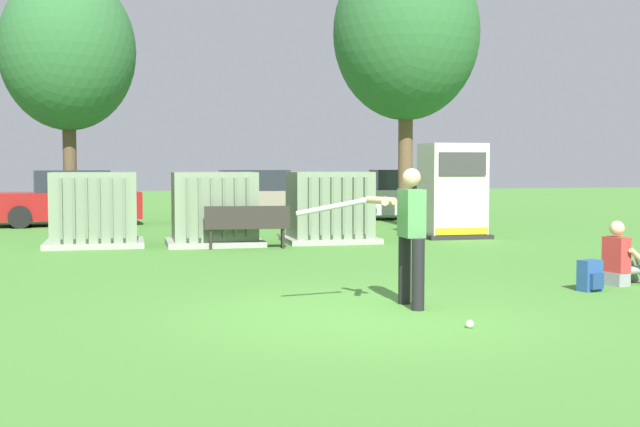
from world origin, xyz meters
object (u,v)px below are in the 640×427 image
transformer_mid_east (330,208)px  park_bench (247,224)px  parked_car_left_of_center (68,200)px  parked_car_rightmost (401,196)px  backpack (590,276)px  batter (407,230)px  seated_spectator (621,260)px  transformer_west (94,210)px  sports_ball (470,324)px  transformer_mid_west (214,210)px  parked_car_right_of_center (250,198)px  generator_enclosure (452,191)px

transformer_mid_east → park_bench: 2.36m
parked_car_left_of_center → parked_car_rightmost: size_ratio=1.01×
transformer_mid_east → park_bench: size_ratio=1.15×
park_bench → parked_car_rightmost: 10.45m
parked_car_left_of_center → parked_car_rightmost: 10.48m
transformer_mid_east → backpack: transformer_mid_east is taller
batter → seated_spectator: 3.93m
batter → backpack: size_ratio=3.95×
parked_car_rightmost → seated_spectator: bearing=-96.2°
batter → parked_car_left_of_center: size_ratio=0.40×
transformer_west → sports_ball: size_ratio=23.33×
park_bench → backpack: size_ratio=4.16×
transformer_mid_west → transformer_mid_east: bearing=2.7°
seated_spectator → parked_car_right_of_center: 15.18m
sports_ball → parked_car_rightmost: parked_car_rightmost is taller
backpack → parked_car_left_of_center: parked_car_left_of_center is taller
transformer_west → transformer_mid_west: bearing=-7.5°
park_bench → parked_car_left_of_center: parked_car_left_of_center is taller
sports_ball → generator_enclosure: bearing=68.7°
parked_car_left_of_center → parked_car_rightmost: same height
parked_car_left_of_center → transformer_mid_west: bearing=-62.8°
transformer_mid_west → parked_car_left_of_center: size_ratio=0.48×
batter → generator_enclosure: bearing=64.6°
seated_spectator → transformer_mid_west: bearing=125.2°
park_bench → sports_ball: park_bench is taller
generator_enclosure → sports_ball: 11.37m
batter → backpack: batter is taller
park_bench → parked_car_right_of_center: (1.28, 8.32, 0.22)m
generator_enclosure → sports_ball: size_ratio=25.56×
sports_ball → parked_car_left_of_center: (-5.37, 16.97, 0.71)m
transformer_mid_west → park_bench: bearing=-58.6°
transformer_west → generator_enclosure: size_ratio=0.91×
sports_ball → parked_car_right_of_center: (0.11, 17.30, 0.71)m
transformer_west → generator_enclosure: 8.47m
generator_enclosure → transformer_west: bearing=-178.3°
generator_enclosure → parked_car_left_of_center: 11.45m
parked_car_left_of_center → seated_spectator: bearing=-58.5°
transformer_mid_east → seated_spectator: bearing=-71.1°
parked_car_right_of_center → sports_ball: bearing=-90.4°
seated_spectator → transformer_west: bearing=135.2°
seated_spectator → parked_car_left_of_center: bearing=121.5°
batter → backpack: 3.13m
transformer_mid_west → seated_spectator: bearing=-54.8°
transformer_mid_west → transformer_mid_east: (2.67, 0.13, 0.00)m
transformer_mid_east → generator_enclosure: (3.21, 0.47, 0.35)m
park_bench → seated_spectator: 7.98m
transformer_west → transformer_mid_west: (2.58, -0.34, 0.00)m
transformer_mid_east → batter: size_ratio=1.21×
park_bench → generator_enclosure: bearing=16.6°
batter → seated_spectator: size_ratio=1.81×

